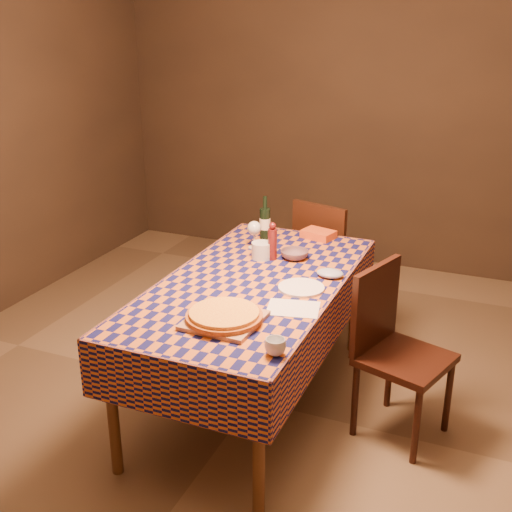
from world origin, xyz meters
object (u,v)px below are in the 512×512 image
(bowl, at_px, (295,255))
(wine_bottle, at_px, (265,223))
(chair_far, at_px, (327,256))
(white_plate, at_px, (301,288))
(cutting_board, at_px, (224,320))
(pizza, at_px, (224,315))
(dining_table, at_px, (253,294))
(chair_right, at_px, (392,342))

(bowl, distance_m, wine_bottle, 0.42)
(bowl, height_order, chair_far, chair_far)
(wine_bottle, xyz_separation_m, white_plate, (0.49, -0.69, -0.10))
(cutting_board, bearing_deg, pizza, 180.00)
(dining_table, height_order, white_plate, white_plate)
(chair_far, bearing_deg, wine_bottle, -121.89)
(chair_far, bearing_deg, chair_right, -57.79)
(wine_bottle, bearing_deg, bowl, -42.60)
(bowl, relative_size, chair_right, 0.18)
(wine_bottle, bearing_deg, cutting_board, -77.11)
(white_plate, distance_m, chair_far, 1.20)
(pizza, distance_m, chair_right, 0.95)
(wine_bottle, bearing_deg, white_plate, -54.78)
(pizza, bearing_deg, chair_far, 89.50)
(wine_bottle, height_order, chair_right, wine_bottle)
(pizza, relative_size, bowl, 2.80)
(cutting_board, relative_size, chair_far, 0.36)
(dining_table, xyz_separation_m, white_plate, (0.28, 0.00, 0.08))
(chair_far, bearing_deg, bowl, -88.91)
(cutting_board, relative_size, pizza, 0.72)
(cutting_board, height_order, white_plate, cutting_board)
(chair_right, bearing_deg, wine_bottle, 147.27)
(white_plate, bearing_deg, chair_right, 6.86)
(wine_bottle, bearing_deg, pizza, -77.11)
(white_plate, bearing_deg, chair_far, 99.67)
(chair_far, height_order, chair_right, same)
(bowl, relative_size, chair_far, 0.18)
(cutting_board, relative_size, white_plate, 1.36)
(chair_far, relative_size, chair_right, 1.00)
(pizza, height_order, wine_bottle, wine_bottle)
(bowl, bearing_deg, wine_bottle, 137.40)
(bowl, xyz_separation_m, chair_far, (-0.01, 0.74, -0.27))
(bowl, relative_size, wine_bottle, 0.59)
(chair_far, xyz_separation_m, chair_right, (0.69, -1.09, 0.00))
(bowl, distance_m, chair_right, 0.81)
(white_plate, distance_m, chair_right, 0.56)
(pizza, xyz_separation_m, bowl, (0.03, 0.92, -0.01))
(cutting_board, distance_m, chair_far, 1.68)
(pizza, bearing_deg, wine_bottle, 102.89)
(cutting_board, distance_m, chair_right, 0.94)
(chair_far, bearing_deg, white_plate, -80.33)
(pizza, bearing_deg, chair_right, 39.11)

